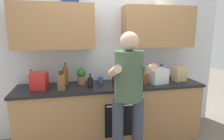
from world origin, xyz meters
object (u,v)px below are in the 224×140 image
at_px(bottle_vinegar, 146,78).
at_px(mixing_bowl, 129,81).
at_px(person_standing, 129,90).
at_px(grocery_bag_crisps, 39,81).
at_px(grocery_bag_produce, 159,76).
at_px(potted_herb, 81,76).
at_px(bottle_soy, 90,82).
at_px(cup_tea, 101,80).
at_px(knife_block, 61,82).
at_px(bottle_wine, 114,79).
at_px(bottle_syrup, 66,75).
at_px(bottle_oil, 31,79).
at_px(grocery_bag_bread, 179,74).
at_px(bottle_water, 161,74).

xyz_separation_m(bottle_vinegar, mixing_bowl, (-0.25, 0.07, -0.06)).
relative_size(person_standing, grocery_bag_crisps, 7.18).
height_order(person_standing, grocery_bag_produce, person_standing).
bearing_deg(potted_herb, grocery_bag_produce, -10.50).
xyz_separation_m(bottle_vinegar, grocery_bag_produce, (0.23, 0.01, 0.01)).
distance_m(person_standing, potted_herb, 0.96).
height_order(bottle_soy, cup_tea, bottle_soy).
relative_size(person_standing, knife_block, 6.19).
bearing_deg(grocery_bag_produce, bottle_wine, 174.05).
height_order(bottle_syrup, bottle_oil, bottle_syrup).
bearing_deg(bottle_oil, grocery_bag_bread, -5.27).
xyz_separation_m(potted_herb, grocery_bag_crisps, (-0.60, -0.14, -0.02)).
relative_size(bottle_vinegar, cup_tea, 2.43).
distance_m(bottle_water, potted_herb, 1.33).
relative_size(bottle_vinegar, grocery_bag_bread, 1.06).
bearing_deg(bottle_soy, grocery_bag_crisps, 172.96).
bearing_deg(bottle_vinegar, grocery_bag_produce, 3.65).
distance_m(bottle_wine, knife_block, 0.78).
distance_m(bottle_water, grocery_bag_crisps, 1.93).
height_order(bottle_syrup, knife_block, bottle_syrup).
bearing_deg(bottle_syrup, cup_tea, -4.85).
xyz_separation_m(bottle_syrup, bottle_soy, (0.35, -0.25, -0.06)).
xyz_separation_m(grocery_bag_produce, grocery_bag_bread, (0.40, 0.08, 0.00)).
bearing_deg(bottle_vinegar, cup_tea, 162.67).
height_order(mixing_bowl, grocery_bag_bread, grocery_bag_bread).
relative_size(cup_tea, mixing_bowl, 0.35).
distance_m(potted_herb, grocery_bag_crisps, 0.62).
distance_m(bottle_vinegar, grocery_bag_bread, 0.64).
bearing_deg(bottle_water, cup_tea, -179.77).
distance_m(bottle_oil, cup_tea, 1.05).
bearing_deg(grocery_bag_crisps, bottle_vinegar, -3.31).
bearing_deg(bottle_wine, grocery_bag_bread, 0.23).
height_order(bottle_wine, grocery_bag_bread, grocery_bag_bread).
bearing_deg(mixing_bowl, bottle_water, 12.90).
relative_size(bottle_oil, grocery_bag_crisps, 1.04).
relative_size(bottle_soy, mixing_bowl, 0.71).
distance_m(bottle_wine, bottle_soy, 0.38).
height_order(bottle_oil, grocery_bag_bread, bottle_oil).
bearing_deg(potted_herb, bottle_water, -0.98).
bearing_deg(mixing_bowl, bottle_syrup, 169.20).
relative_size(bottle_vinegar, mixing_bowl, 0.86).
relative_size(bottle_oil, cup_tea, 2.38).
height_order(bottle_soy, potted_herb, potted_herb).
bearing_deg(bottle_wine, bottle_oil, 169.82).
distance_m(grocery_bag_produce, grocery_bag_crisps, 1.79).
height_order(bottle_water, knife_block, knife_block).
bearing_deg(bottle_vinegar, bottle_soy, 179.83).
height_order(cup_tea, grocery_bag_crisps, grocery_bag_crisps).
xyz_separation_m(bottle_vinegar, potted_herb, (-0.96, 0.23, 0.03)).
relative_size(person_standing, grocery_bag_produce, 6.71).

